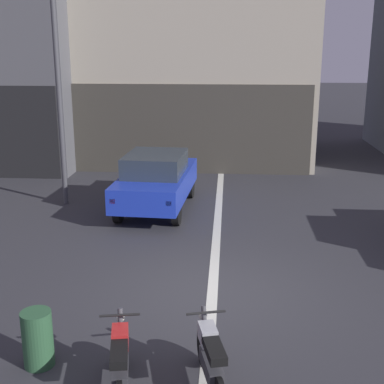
# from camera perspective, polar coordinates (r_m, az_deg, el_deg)

# --- Properties ---
(ground_plane) EXTENTS (120.00, 120.00, 0.00)m
(ground_plane) POSITION_cam_1_polar(r_m,az_deg,el_deg) (10.13, 2.23, -10.77)
(ground_plane) COLOR #333338
(lane_centre_line) EXTENTS (0.20, 18.00, 0.01)m
(lane_centre_line) POSITION_cam_1_polar(r_m,az_deg,el_deg) (15.73, 2.95, -1.04)
(lane_centre_line) COLOR silver
(lane_centre_line) RESTS_ON ground
(building_mid_block) EXTENTS (9.77, 7.47, 11.26)m
(building_mid_block) POSITION_cam_1_polar(r_m,az_deg,el_deg) (22.51, -0.49, 18.41)
(building_mid_block) COLOR #B2A893
(building_mid_block) RESTS_ON ground
(car_blue_crossing_near) EXTENTS (2.02, 4.20, 1.64)m
(car_blue_crossing_near) POSITION_cam_1_polar(r_m,az_deg,el_deg) (14.77, -3.88, 1.38)
(car_blue_crossing_near) COLOR black
(car_blue_crossing_near) RESTS_ON ground
(street_lamp) EXTENTS (0.36, 0.36, 6.70)m
(street_lamp) POSITION_cam_1_polar(r_m,az_deg,el_deg) (15.32, -14.47, 13.56)
(street_lamp) COLOR #47474C
(street_lamp) RESTS_ON ground
(motorcycle_red_row_leftmost) EXTENTS (0.55, 1.66, 0.98)m
(motorcycle_red_row_leftmost) POSITION_cam_1_polar(r_m,az_deg,el_deg) (7.38, -7.78, -17.69)
(motorcycle_red_row_leftmost) COLOR black
(motorcycle_red_row_leftmost) RESTS_ON ground
(motorcycle_silver_row_left_mid) EXTENTS (0.59, 1.64, 0.98)m
(motorcycle_silver_row_left_mid) POSITION_cam_1_polar(r_m,az_deg,el_deg) (7.39, 2.02, -17.53)
(motorcycle_silver_row_left_mid) COLOR black
(motorcycle_silver_row_left_mid) RESTS_ON ground
(trash_bin) EXTENTS (0.44, 0.44, 0.85)m
(trash_bin) POSITION_cam_1_polar(r_m,az_deg,el_deg) (8.16, -16.39, -15.02)
(trash_bin) COLOR #2D5938
(trash_bin) RESTS_ON ground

